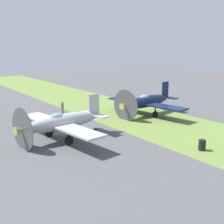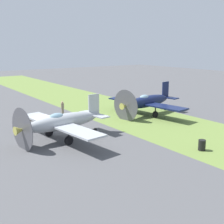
{
  "view_description": "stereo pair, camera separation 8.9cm",
  "coord_description": "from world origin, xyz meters",
  "px_view_note": "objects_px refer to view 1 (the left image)",
  "views": [
    {
      "loc": [
        -26.3,
        11.62,
        8.45
      ],
      "look_at": [
        -0.95,
        -6.41,
        1.46
      ],
      "focal_mm": 47.08,
      "sensor_mm": 36.0,
      "label": 1
    },
    {
      "loc": [
        -26.35,
        11.55,
        8.45
      ],
      "look_at": [
        -0.95,
        -6.41,
        1.46
      ],
      "focal_mm": 47.08,
      "sensor_mm": 36.0,
      "label": 2
    }
  ],
  "objects_px": {
    "supply_crate": "(27,117)",
    "runway_marker_cone": "(88,112)",
    "ground_crew_chief": "(62,108)",
    "fuel_drum": "(202,145)",
    "airplane_lead": "(62,122)",
    "airplane_wingman": "(147,102)"
  },
  "relations": [
    {
      "from": "airplane_wingman",
      "to": "runway_marker_cone",
      "type": "relative_size",
      "value": 25.97
    },
    {
      "from": "supply_crate",
      "to": "runway_marker_cone",
      "type": "bearing_deg",
      "value": -99.57
    },
    {
      "from": "fuel_drum",
      "to": "runway_marker_cone",
      "type": "distance_m",
      "value": 17.22
    },
    {
      "from": "airplane_lead",
      "to": "airplane_wingman",
      "type": "xyz_separation_m",
      "value": [
        3.03,
        -13.12,
        0.01
      ]
    },
    {
      "from": "airplane_lead",
      "to": "supply_crate",
      "type": "bearing_deg",
      "value": -6.12
    },
    {
      "from": "airplane_wingman",
      "to": "ground_crew_chief",
      "type": "bearing_deg",
      "value": 46.11
    },
    {
      "from": "airplane_wingman",
      "to": "fuel_drum",
      "type": "bearing_deg",
      "value": 149.62
    },
    {
      "from": "airplane_wingman",
      "to": "supply_crate",
      "type": "relative_size",
      "value": 12.7
    },
    {
      "from": "airplane_lead",
      "to": "ground_crew_chief",
      "type": "xyz_separation_m",
      "value": [
        9.13,
        -4.5,
        -0.77
      ]
    },
    {
      "from": "fuel_drum",
      "to": "ground_crew_chief",
      "type": "bearing_deg",
      "value": 11.28
    },
    {
      "from": "supply_crate",
      "to": "runway_marker_cone",
      "type": "xyz_separation_m",
      "value": [
        -1.28,
        -7.58,
        -0.1
      ]
    },
    {
      "from": "airplane_wingman",
      "to": "ground_crew_chief",
      "type": "height_order",
      "value": "airplane_wingman"
    },
    {
      "from": "airplane_lead",
      "to": "supply_crate",
      "type": "xyz_separation_m",
      "value": [
        9.16,
        0.13,
        -1.36
      ]
    },
    {
      "from": "ground_crew_chief",
      "to": "supply_crate",
      "type": "xyz_separation_m",
      "value": [
        0.03,
        4.63,
        -0.59
      ]
    },
    {
      "from": "supply_crate",
      "to": "airplane_lead",
      "type": "bearing_deg",
      "value": -179.2
    },
    {
      "from": "airplane_lead",
      "to": "runway_marker_cone",
      "type": "relative_size",
      "value": 25.75
    },
    {
      "from": "ground_crew_chief",
      "to": "runway_marker_cone",
      "type": "bearing_deg",
      "value": -115.65
    },
    {
      "from": "fuel_drum",
      "to": "runway_marker_cone",
      "type": "height_order",
      "value": "fuel_drum"
    },
    {
      "from": "airplane_wingman",
      "to": "runway_marker_cone",
      "type": "height_order",
      "value": "airplane_wingman"
    },
    {
      "from": "airplane_lead",
      "to": "fuel_drum",
      "type": "xyz_separation_m",
      "value": [
        -9.32,
        -8.18,
        -1.23
      ]
    },
    {
      "from": "airplane_wingman",
      "to": "airplane_lead",
      "type": "bearing_deg",
      "value": 94.42
    },
    {
      "from": "supply_crate",
      "to": "runway_marker_cone",
      "type": "height_order",
      "value": "supply_crate"
    }
  ]
}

